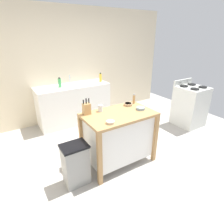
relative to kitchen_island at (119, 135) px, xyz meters
The scene contains 15 objects.
ground_plane 0.51m from the kitchen_island, 35.94° to the right, with size 6.25×6.25×0.00m, color #ADA8A0.
wall_back 2.34m from the kitchen_island, 87.15° to the left, with size 5.25×0.10×2.60m, color beige.
kitchen_island is the anchor object (origin of this frame).
knife_block 0.68m from the kitchen_island, 151.15° to the left, with size 0.11×0.09×0.25m.
bowl_stoneware_deep 0.56m from the kitchen_island, ahead, with size 0.14×0.14×0.04m.
bowl_ceramic_wide 0.56m from the kitchen_island, 31.23° to the left, with size 0.14×0.14×0.04m.
bowl_ceramic_small 0.55m from the kitchen_island, 142.84° to the right, with size 0.12×0.12×0.03m.
drinking_cup 0.53m from the kitchen_island, 132.44° to the left, with size 0.07×0.07×0.11m.
pepper_grinder 0.71m from the kitchen_island, 26.02° to the left, with size 0.04×0.04×0.18m.
trash_bin 0.81m from the kitchen_island, behind, with size 0.36×0.28×0.63m.
sink_counter 1.84m from the kitchen_island, 91.28° to the left, with size 1.67×0.60×0.92m.
sink_faucet 2.05m from the kitchen_island, 91.19° to the left, with size 0.02×0.02×0.22m.
bottle_hand_soap 1.94m from the kitchen_island, 100.18° to the left, with size 0.07×0.07×0.22m.
bottle_spray_cleaner 2.01m from the kitchen_island, 69.38° to the left, with size 0.06×0.06×0.22m.
stove 2.20m from the kitchen_island, ahead, with size 0.60×0.60×1.04m.
Camera 1 is at (-1.58, -2.05, 2.00)m, focal length 29.45 mm.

